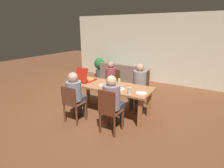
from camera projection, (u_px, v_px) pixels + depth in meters
The scene contains 20 objects.
ground_plane at pixel (110, 112), 4.66m from camera, with size 20.00×20.00×0.00m, color brown.
back_wall at pixel (154, 49), 7.04m from camera, with size 7.35×0.12×2.63m, color #EAE6C8.
dining_table at pixel (110, 89), 4.47m from camera, with size 2.11×0.84×0.74m.
chair_0 at pixel (112, 82), 5.49m from camera, with size 0.42×0.46×0.89m.
person_0 at pixel (110, 78), 5.31m from camera, with size 0.30×0.47×1.17m.
chair_1 at pixel (72, 103), 4.03m from camera, with size 0.43×0.38×0.88m.
person_1 at pixel (75, 92), 4.06m from camera, with size 0.34×0.49×1.18m.
chair_2 at pixel (141, 86), 4.96m from camera, with size 0.42×0.39×0.99m.
person_2 at pixel (139, 82), 4.79m from camera, with size 0.36×0.54×1.20m.
chair_3 at pixel (109, 111), 3.59m from camera, with size 0.40×0.40×0.96m.
person_3 at pixel (113, 99), 3.64m from camera, with size 0.35×0.54×1.22m.
pizza_box_0 at pixel (87, 79), 4.81m from camera, with size 0.38×0.51×0.39m.
plate_0 at pixel (119, 89), 4.16m from camera, with size 0.25×0.25×0.03m.
plate_1 at pixel (103, 85), 4.46m from camera, with size 0.21×0.21×0.03m.
plate_2 at pixel (141, 93), 3.89m from camera, with size 0.24×0.24×0.01m.
drinking_glass_0 at pixel (119, 81), 4.57m from camera, with size 0.07×0.07×0.13m, color #DEC365.
drinking_glass_1 at pixel (129, 91), 3.83m from camera, with size 0.07×0.07×0.15m, color silver.
drinking_glass_2 at pixel (118, 89), 3.96m from camera, with size 0.06×0.06×0.13m, color #DACB66.
couch at pixel (124, 76), 7.19m from camera, with size 1.82×0.89×0.78m.
potted_plant at pixel (99, 66), 7.94m from camera, with size 0.45×0.45×0.85m.
Camera 1 is at (2.19, -3.62, 2.10)m, focal length 28.61 mm.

